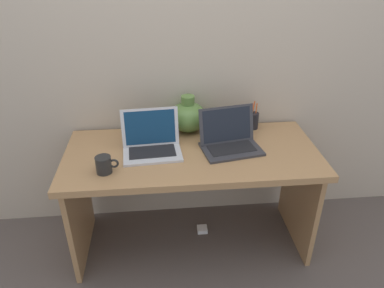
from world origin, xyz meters
The scene contains 9 objects.
ground_plane centered at (0.00, 0.00, 0.00)m, with size 6.00×6.00×0.00m, color #564C47.
back_wall centered at (0.00, 0.38, 1.20)m, with size 4.40×0.04×2.40m, color #BCAD99.
desk centered at (0.00, 0.00, 0.57)m, with size 1.50×0.67×0.72m.
laptop_left centered at (-0.24, 0.04, 0.78)m, with size 0.35×0.27×0.24m.
laptop_right centered at (0.23, 0.03, 0.78)m, with size 0.38×0.30×0.23m.
green_vase centered at (0.00, 0.28, 0.82)m, with size 0.24×0.24×0.24m.
coffee_mug centered at (-0.49, -0.17, 0.76)m, with size 0.12×0.08×0.09m.
pen_cup centered at (0.43, 0.27, 0.77)m, with size 0.07×0.07×0.19m.
power_brick centered at (0.08, 0.09, 0.01)m, with size 0.07×0.07×0.03m, color white.
Camera 1 is at (-0.17, -1.84, 1.80)m, focal length 33.98 mm.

